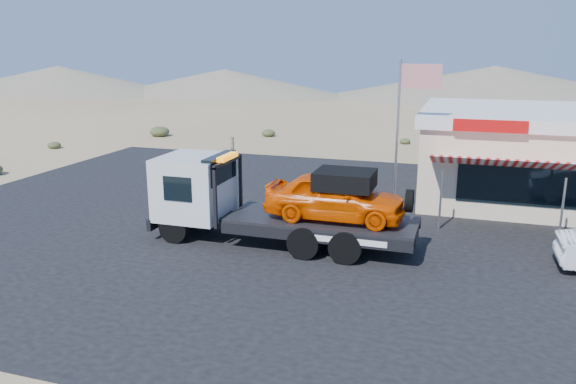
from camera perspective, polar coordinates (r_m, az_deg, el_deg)
name	(u,v)px	position (r m, az deg, el deg)	size (l,w,h in m)	color
ground	(239,240)	(19.51, -5.00, -4.89)	(120.00, 120.00, 0.00)	#8C764F
asphalt_lot	(317,220)	(21.59, 3.00, -2.89)	(32.00, 24.00, 0.02)	black
tow_truck	(275,198)	(18.69, -1.30, -0.63)	(8.79, 2.61, 2.94)	black
jerky_store	(545,155)	(26.49, 24.69, 3.47)	(10.40, 9.97, 3.90)	beige
flagpole	(404,121)	(21.72, 11.72, 7.08)	(1.55, 0.10, 6.00)	#99999E
desert_scrub	(63,156)	(35.27, -21.92, 3.44)	(27.13, 30.17, 0.77)	#394022
distant_hills	(333,83)	(74.19, 4.63, 10.96)	(126.00, 48.00, 4.20)	#726B59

